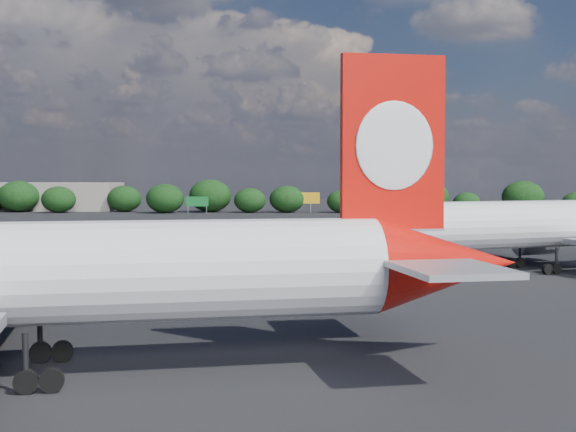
{
  "coord_description": "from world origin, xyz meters",
  "views": [
    {
      "loc": [
        18.8,
        -35.07,
        10.47
      ],
      "look_at": [
        16.0,
        12.0,
        8.0
      ],
      "focal_mm": 50.0,
      "sensor_mm": 36.0,
      "label": 1
    }
  ],
  "objects": [
    {
      "name": "ground",
      "position": [
        0.0,
        60.0,
        0.0
      ],
      "size": [
        500.0,
        500.0,
        0.0
      ],
      "primitive_type": "plane",
      "color": "black",
      "rests_on": "ground"
    },
    {
      "name": "qantas_airliner",
      "position": [
        2.97,
        4.81,
        5.2
      ],
      "size": [
        51.71,
        49.53,
        17.07
      ],
      "color": "white",
      "rests_on": "ground"
    },
    {
      "name": "china_southern_airliner",
      "position": [
        40.91,
        52.75,
        4.93
      ],
      "size": [
        47.12,
        45.43,
        16.19
      ],
      "color": "white",
      "rests_on": "ground"
    },
    {
      "name": "terminal_building",
      "position": [
        -65.0,
        192.0,
        4.0
      ],
      "size": [
        42.0,
        16.0,
        8.0
      ],
      "color": "gray",
      "rests_on": "ground"
    },
    {
      "name": "highway_sign",
      "position": [
        -18.0,
        176.0,
        3.13
      ],
      "size": [
        6.0,
        0.3,
        4.5
      ],
      "color": "#14682A",
      "rests_on": "ground"
    },
    {
      "name": "billboard_yellow",
      "position": [
        12.0,
        182.0,
        3.87
      ],
      "size": [
        5.0,
        0.3,
        5.5
      ],
      "color": "#F0A915",
      "rests_on": "ground"
    },
    {
      "name": "horizon_treeline",
      "position": [
        5.06,
        180.13,
        4.07
      ],
      "size": [
        206.29,
        17.59,
        9.31
      ],
      "color": "black",
      "rests_on": "ground"
    }
  ]
}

